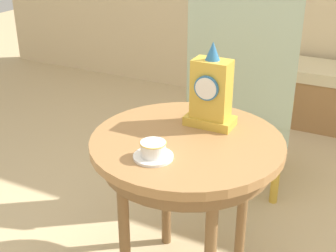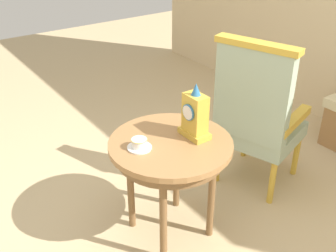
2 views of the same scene
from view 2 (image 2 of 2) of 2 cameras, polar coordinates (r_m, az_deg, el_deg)
The scene contains 5 objects.
ground_plane at distance 2.72m, azimuth 0.18°, elevation -15.31°, with size 10.00×10.00×0.00m, color tan.
side_table at distance 2.41m, azimuth 0.36°, elevation -3.77°, with size 0.73×0.73×0.67m.
teacup_left at distance 2.30m, azimuth -4.01°, elevation -2.54°, with size 0.14×0.14×0.06m.
mantel_clock at distance 2.37m, azimuth 3.76°, elevation 1.44°, with size 0.19×0.11×0.34m.
armchair at distance 2.92m, azimuth 12.29°, elevation 1.63°, with size 0.67×0.67×1.14m.
Camera 2 is at (1.58, -1.14, 1.90)m, focal length 43.80 mm.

